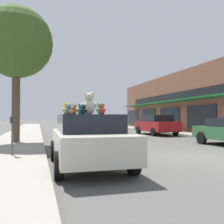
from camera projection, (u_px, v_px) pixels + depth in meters
name	position (u px, v px, depth m)	size (l,w,h in m)	color
ground_plane	(199.00, 158.00, 8.49)	(260.00, 260.00, 0.00)	#514F4C
plush_art_car	(88.00, 139.00, 7.00)	(2.01, 4.23, 1.45)	beige
teddy_bear_giant	(89.00, 104.00, 7.28)	(0.51, 0.33, 0.68)	beige
teddy_bear_yellow	(66.00, 109.00, 7.16)	(0.26, 0.18, 0.35)	yellow
teddy_bear_brown	(74.00, 110.00, 6.65)	(0.21, 0.15, 0.28)	olive
teddy_bear_orange	(72.00, 110.00, 6.56)	(0.17, 0.13, 0.23)	orange
teddy_bear_blue	(69.00, 110.00, 7.04)	(0.21, 0.19, 0.30)	blue
teddy_bear_green	(100.00, 109.00, 6.58)	(0.24, 0.16, 0.31)	green
teddy_bear_red	(102.00, 109.00, 6.11)	(0.20, 0.14, 0.26)	red
teddy_bear_teal	(80.00, 109.00, 7.34)	(0.26, 0.18, 0.34)	teal
teddy_bear_black	(84.00, 110.00, 6.96)	(0.21, 0.14, 0.28)	black
teddy_bear_purple	(84.00, 111.00, 7.86)	(0.21, 0.14, 0.29)	purple
parked_car_far_right	(156.00, 124.00, 19.95)	(2.05, 4.56, 1.57)	maroon
street_tree	(16.00, 43.00, 12.81)	(3.68, 3.68, 6.96)	brown
parking_meter	(12.00, 130.00, 8.24)	(0.14, 0.10, 1.27)	#4C4C51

